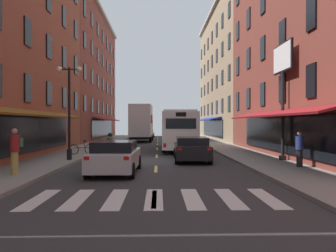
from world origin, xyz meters
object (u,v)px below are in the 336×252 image
object	(u,v)px
motorcycle_rider	(110,150)
sedan_near	(115,157)
billboard_sign	(283,72)
sedan_mid	(147,133)
bicycle_near	(82,149)
street_lamp_twin	(69,108)
box_truck	(142,123)
pedestrian_near	(15,150)
sedan_far	(192,149)
transit_bus	(178,130)
pedestrian_mid	(300,149)

from	to	relation	value
motorcycle_rider	sedan_near	bearing A→B (deg)	-79.13
billboard_sign	sedan_mid	distance (m)	33.87
bicycle_near	street_lamp_twin	size ratio (longest dim) A/B	0.33
street_lamp_twin	box_truck	bearing A→B (deg)	81.87
sedan_mid	motorcycle_rider	size ratio (longest dim) A/B	2.20
sedan_near	pedestrian_near	distance (m)	4.04
billboard_sign	motorcycle_rider	size ratio (longest dim) A/B	3.13
sedan_near	street_lamp_twin	bearing A→B (deg)	125.61
sedan_near	street_lamp_twin	xyz separation A→B (m)	(-3.11, 4.34, 2.30)
sedan_far	bicycle_near	size ratio (longest dim) A/B	2.77
billboard_sign	motorcycle_rider	distance (m)	10.57
bicycle_near	pedestrian_near	xyz separation A→B (m)	(-0.69, -8.88, 0.62)
box_truck	sedan_far	world-z (taller)	box_truck
sedan_far	bicycle_near	distance (m)	7.56
billboard_sign	sedan_near	world-z (taller)	billboard_sign
pedestrian_near	box_truck	bearing A→B (deg)	-72.44
box_truck	pedestrian_near	xyz separation A→B (m)	(-3.76, -26.51, -1.06)
sedan_near	sedan_mid	world-z (taller)	sedan_near
transit_bus	sedan_mid	bearing A→B (deg)	98.56
transit_bus	sedan_mid	distance (m)	22.59
street_lamp_twin	pedestrian_near	bearing A→B (deg)	-97.86
box_truck	motorcycle_rider	xyz separation A→B (m)	(-0.72, -21.10, -1.48)
sedan_near	pedestrian_near	size ratio (longest dim) A/B	2.44
sedan_far	billboard_sign	bearing A→B (deg)	-9.55
motorcycle_rider	pedestrian_mid	world-z (taller)	pedestrian_mid
billboard_sign	bicycle_near	bearing A→B (deg)	162.46
transit_bus	street_lamp_twin	distance (m)	11.91
sedan_mid	motorcycle_rider	bearing A→B (deg)	-91.82
motorcycle_rider	pedestrian_near	bearing A→B (deg)	-119.32
sedan_near	bicycle_near	size ratio (longest dim) A/B	2.62
pedestrian_mid	billboard_sign	bearing A→B (deg)	62.29
transit_bus	box_truck	size ratio (longest dim) A/B	1.60
motorcycle_rider	bicycle_near	xyz separation A→B (m)	(-2.35, 3.47, -0.21)
box_truck	sedan_far	bearing A→B (deg)	-79.28
motorcycle_rider	street_lamp_twin	bearing A→B (deg)	178.62
billboard_sign	pedestrian_mid	distance (m)	5.13
sedan_far	sedan_near	bearing A→B (deg)	-128.23
sedan_far	box_truck	bearing A→B (deg)	100.72
sedan_near	sedan_far	bearing A→B (deg)	51.77
pedestrian_near	pedestrian_mid	bearing A→B (deg)	-145.24
transit_bus	motorcycle_rider	size ratio (longest dim) A/B	5.81
billboard_sign	sedan_near	bearing A→B (deg)	-155.73
transit_bus	pedestrian_mid	world-z (taller)	transit_bus
motorcycle_rider	sedan_mid	bearing A→B (deg)	88.18
billboard_sign	box_truck	size ratio (longest dim) A/B	0.86
bicycle_near	sedan_near	bearing A→B (deg)	-67.76
box_truck	sedan_far	xyz separation A→B (m)	(3.89, -20.57, -1.47)
transit_bus	motorcycle_rider	world-z (taller)	transit_bus
motorcycle_rider	pedestrian_near	world-z (taller)	pedestrian_near
billboard_sign	sedan_far	world-z (taller)	billboard_sign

